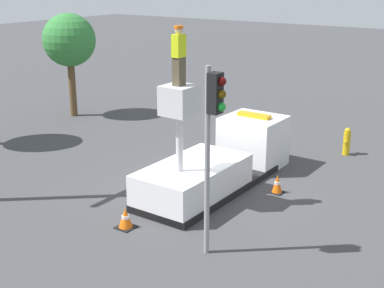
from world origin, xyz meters
TOP-DOWN VIEW (x-y plane):
  - ground_plane at (0.00, 0.00)m, footprint 120.00×120.00m
  - bucket_truck at (0.57, 0.00)m, footprint 7.04×2.21m
  - worker at (-1.71, 0.00)m, footprint 0.40×0.26m
  - traffic_light_pole at (-3.66, -2.45)m, footprint 0.34×0.57m
  - fire_hydrant at (6.35, -2.52)m, footprint 0.52×0.28m
  - traffic_cone_rear at (-3.81, 0.42)m, footprint 0.52×0.52m
  - traffic_cone_curbside at (1.10, -2.01)m, footprint 0.43×0.43m
  - tree_right_bg at (4.34, 11.33)m, footprint 2.66×2.66m

SIDE VIEW (x-z plane):
  - ground_plane at x=0.00m, z-range 0.00..0.00m
  - traffic_cone_rear at x=-3.81m, z-range -0.02..0.60m
  - traffic_cone_curbside at x=1.10m, z-range -0.02..0.63m
  - fire_hydrant at x=6.35m, z-range -0.01..1.13m
  - bucket_truck at x=0.57m, z-range -1.18..2.74m
  - traffic_light_pole at x=-3.66m, z-range 1.05..6.05m
  - tree_right_bg at x=4.34m, z-range 1.24..6.49m
  - worker at x=-1.71m, z-range 3.93..5.68m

